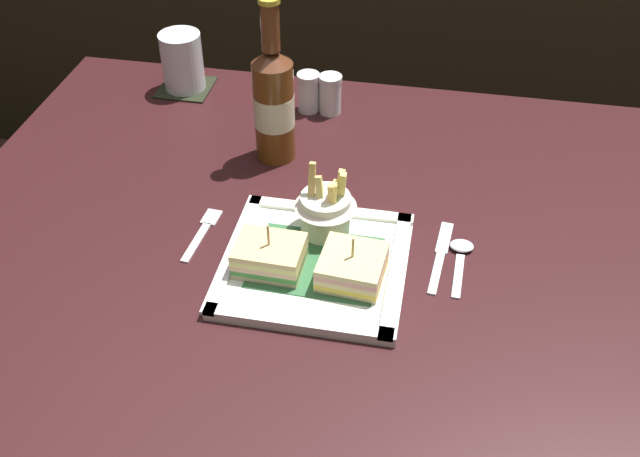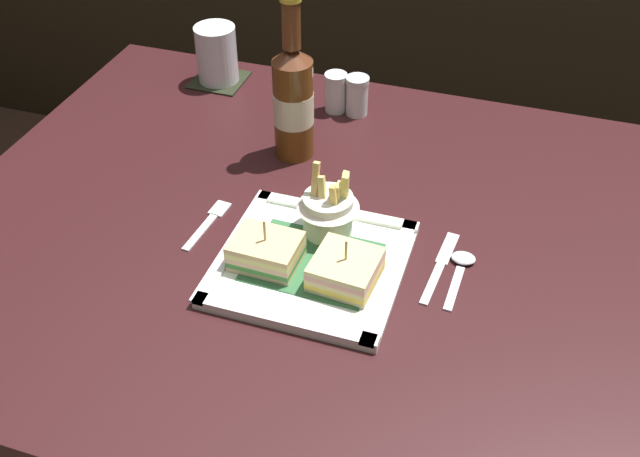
% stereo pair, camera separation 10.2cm
% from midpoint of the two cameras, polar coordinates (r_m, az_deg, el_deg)
% --- Properties ---
extents(dining_table, '(1.20, 0.93, 0.77)m').
position_cam_midpoint_polar(dining_table, '(1.17, -2.04, -4.54)').
color(dining_table, black).
rests_on(dining_table, ground_plane).
extents(square_plate, '(0.25, 0.25, 0.02)m').
position_cam_midpoint_polar(square_plate, '(1.04, -3.33, -2.92)').
color(square_plate, white).
rests_on(square_plate, dining_table).
extents(sandwich_half_left, '(0.10, 0.08, 0.08)m').
position_cam_midpoint_polar(sandwich_half_left, '(1.02, -6.82, -2.26)').
color(sandwich_half_left, '#D5B387').
rests_on(sandwich_half_left, square_plate).
extents(sandwich_half_right, '(0.09, 0.09, 0.07)m').
position_cam_midpoint_polar(sandwich_half_right, '(1.00, -0.40, -3.17)').
color(sandwich_half_right, '#D1B983').
rests_on(sandwich_half_right, square_plate).
extents(fries_cup, '(0.09, 0.09, 0.11)m').
position_cam_midpoint_polar(fries_cup, '(1.05, -2.14, 1.59)').
color(fries_cup, silver).
rests_on(fries_cup, square_plate).
extents(beer_bottle, '(0.07, 0.07, 0.28)m').
position_cam_midpoint_polar(beer_bottle, '(1.21, -6.08, 9.74)').
color(beer_bottle, '#5F3511').
rests_on(beer_bottle, dining_table).
extents(drink_coaster, '(0.10, 0.10, 0.00)m').
position_cam_midpoint_polar(drink_coaster, '(1.48, -12.41, 10.63)').
color(drink_coaster, black).
rests_on(drink_coaster, dining_table).
extents(water_glass, '(0.08, 0.08, 0.11)m').
position_cam_midpoint_polar(water_glass, '(1.46, -12.68, 12.28)').
color(water_glass, silver).
rests_on(water_glass, dining_table).
extents(fork, '(0.03, 0.13, 0.00)m').
position_cam_midpoint_polar(fork, '(1.12, -11.69, -0.28)').
color(fork, silver).
rests_on(fork, dining_table).
extents(knife, '(0.03, 0.16, 0.00)m').
position_cam_midpoint_polar(knife, '(1.06, 6.73, -2.07)').
color(knife, silver).
rests_on(knife, dining_table).
extents(spoon, '(0.03, 0.12, 0.01)m').
position_cam_midpoint_polar(spoon, '(1.07, 8.28, -1.98)').
color(spoon, silver).
rests_on(spoon, dining_table).
extents(salt_shaker, '(0.04, 0.04, 0.07)m').
position_cam_midpoint_polar(salt_shaker, '(1.37, -3.07, 10.34)').
color(salt_shaker, silver).
rests_on(salt_shaker, dining_table).
extents(pepper_shaker, '(0.04, 0.04, 0.07)m').
position_cam_midpoint_polar(pepper_shaker, '(1.36, -1.37, 10.19)').
color(pepper_shaker, silver).
rests_on(pepper_shaker, dining_table).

